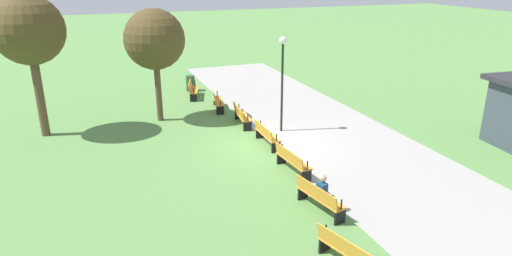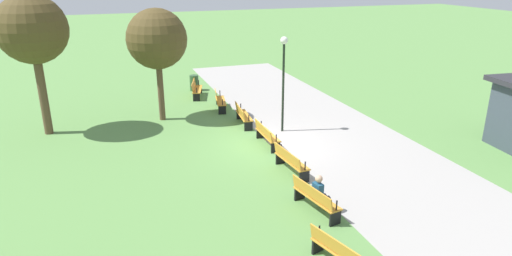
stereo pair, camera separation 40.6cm
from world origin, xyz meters
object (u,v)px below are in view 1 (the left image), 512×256
(bench_0, at_px, (193,89))
(lamp_post, at_px, (282,67))
(bench_2, at_px, (241,115))
(tree_1, at_px, (29,31))
(bench_1, at_px, (217,101))
(trash_bin, at_px, (190,83))
(bench_4, at_px, (292,160))
(bench_5, at_px, (319,197))
(bench_6, at_px, (349,252))
(tree_2, at_px, (155,40))
(person_seated, at_px, (324,191))
(bench_3, at_px, (266,134))

(bench_0, relative_size, lamp_post, 0.45)
(bench_2, xyz_separation_m, tree_1, (-1.75, -8.31, 3.95))
(bench_1, height_order, bench_2, same)
(bench_2, relative_size, trash_bin, 2.04)
(bench_4, bearing_deg, bench_5, -13.52)
(bench_6, bearing_deg, tree_2, 174.15)
(bench_6, xyz_separation_m, trash_bin, (-17.51, 0.20, -0.02))
(bench_0, relative_size, tree_2, 0.36)
(trash_bin, bearing_deg, tree_1, -56.15)
(bench_6, xyz_separation_m, lamp_post, (-9.38, 2.41, 2.39))
(trash_bin, bearing_deg, person_seated, 2.25)
(bench_3, height_order, tree_1, tree_1)
(bench_4, distance_m, bench_5, 2.71)
(bench_1, xyz_separation_m, bench_2, (2.68, 0.38, 0.00))
(bench_0, bearing_deg, bench_3, 24.37)
(bench_1, bearing_deg, trash_bin, -163.06)
(bench_1, distance_m, lamp_post, 5.02)
(bench_0, xyz_separation_m, lamp_post, (6.68, 2.41, 2.39))
(person_seated, relative_size, lamp_post, 0.29)
(tree_2, distance_m, lamp_post, 5.90)
(bench_1, xyz_separation_m, bench_4, (8.10, 0.38, 0.00))
(bench_5, relative_size, lamp_post, 0.45)
(tree_2, height_order, lamp_post, tree_2)
(bench_5, bearing_deg, bench_6, -24.34)
(tree_1, xyz_separation_m, lamp_post, (3.11, 9.70, -1.56))
(bench_0, height_order, bench_4, same)
(bench_2, xyz_separation_m, trash_bin, (-6.77, -0.82, -0.02))
(bench_2, bearing_deg, trash_bin, -167.69)
(bench_0, height_order, lamp_post, lamp_post)
(bench_2, height_order, trash_bin, trash_bin)
(bench_5, bearing_deg, bench_0, 171.85)
(bench_3, bearing_deg, tree_1, -117.87)
(lamp_post, bearing_deg, bench_5, -14.75)
(bench_2, bearing_deg, tree_1, -96.48)
(bench_2, relative_size, bench_3, 1.02)
(tree_1, height_order, trash_bin, tree_1)
(bench_6, height_order, tree_1, tree_1)
(bench_0, relative_size, bench_2, 1.01)
(bench_4, xyz_separation_m, lamp_post, (-4.06, 1.39, 2.39))
(bench_3, bearing_deg, trash_bin, -174.30)
(bench_1, xyz_separation_m, tree_2, (0.67, -2.98, 3.30))
(bench_1, distance_m, bench_4, 8.11)
(bench_4, height_order, bench_6, same)
(bench_3, xyz_separation_m, person_seated, (5.41, -0.36, 0.16))
(bench_5, relative_size, bench_6, 1.00)
(bench_4, bearing_deg, person_seated, -10.34)
(tree_2, relative_size, lamp_post, 1.25)
(trash_bin, bearing_deg, bench_0, -7.70)
(bench_6, xyz_separation_m, tree_2, (-12.75, -2.34, 3.30))
(bench_3, relative_size, tree_2, 0.35)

